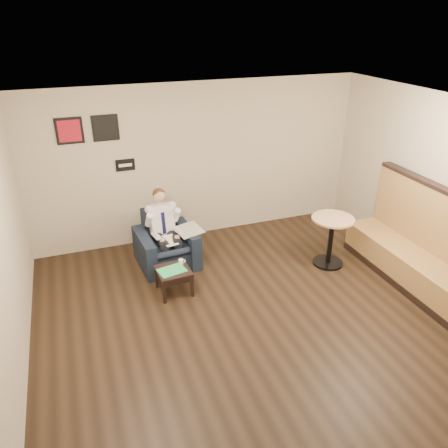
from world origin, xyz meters
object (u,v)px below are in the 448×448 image
object	(u,v)px
armchair	(166,240)
smartphone	(173,264)
coffee_mug	(181,262)
banquette	(428,245)
green_folder	(172,270)
cafe_table	(330,241)
seated_man	(168,234)
side_table	(174,281)

from	to	relation	value
armchair	smartphone	bearing A→B (deg)	-99.51
coffee_mug	banquette	world-z (taller)	banquette
green_folder	cafe_table	size ratio (longest dim) A/B	0.46
seated_man	armchair	bearing A→B (deg)	90.00
seated_man	cafe_table	xyz separation A→B (m)	(2.53, -0.81, -0.18)
side_table	coffee_mug	world-z (taller)	coffee_mug
coffee_mug	cafe_table	xyz separation A→B (m)	(2.48, -0.19, -0.01)
smartphone	green_folder	bearing A→B (deg)	-103.96
cafe_table	coffee_mug	bearing A→B (deg)	175.52
seated_man	side_table	size ratio (longest dim) A/B	2.52
green_folder	coffee_mug	size ratio (longest dim) A/B	4.74
armchair	coffee_mug	xyz separation A→B (m)	(0.06, -0.73, -0.01)
coffee_mug	smartphone	world-z (taller)	coffee_mug
smartphone	cafe_table	distance (m)	2.61
green_folder	cafe_table	bearing A→B (deg)	-1.33
side_table	green_folder	xyz separation A→B (m)	(-0.03, -0.02, 0.20)
smartphone	cafe_table	world-z (taller)	cafe_table
side_table	banquette	distance (m)	3.79
armchair	banquette	distance (m)	4.02
armchair	seated_man	world-z (taller)	seated_man
green_folder	cafe_table	distance (m)	2.66
banquette	green_folder	bearing A→B (deg)	162.15
armchair	smartphone	xyz separation A→B (m)	(-0.06, -0.71, -0.05)
armchair	coffee_mug	distance (m)	0.74
side_table	green_folder	distance (m)	0.20
side_table	smartphone	bearing A→B (deg)	76.02
banquette	seated_man	bearing A→B (deg)	151.10
cafe_table	banquette	bearing A→B (deg)	-49.79
armchair	smartphone	distance (m)	0.71
banquette	armchair	bearing A→B (deg)	149.73
side_table	coffee_mug	xyz separation A→B (m)	(0.15, 0.11, 0.24)
armchair	cafe_table	world-z (taller)	armchair
green_folder	side_table	bearing A→B (deg)	37.06
coffee_mug	cafe_table	distance (m)	2.49
side_table	coffee_mug	size ratio (longest dim) A/B	5.79
green_folder	coffee_mug	world-z (taller)	coffee_mug
smartphone	cafe_table	size ratio (longest dim) A/B	0.14
armchair	green_folder	bearing A→B (deg)	-102.56
seated_man	coffee_mug	world-z (taller)	seated_man
seated_man	cafe_table	world-z (taller)	seated_man
side_table	banquette	world-z (taller)	banquette
green_folder	smartphone	distance (m)	0.17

